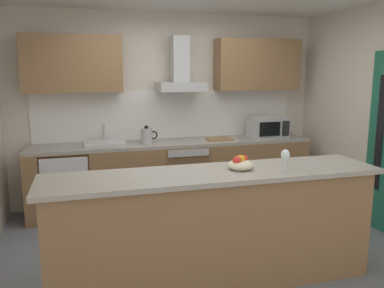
% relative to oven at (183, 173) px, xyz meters
% --- Properties ---
extents(ground, '(5.25, 4.61, 0.02)m').
position_rel_oven_xyz_m(ground, '(-0.12, -1.46, -0.47)').
color(ground, slate).
extents(wall_back, '(5.25, 0.12, 2.60)m').
position_rel_oven_xyz_m(wall_back, '(-0.12, 0.41, 0.84)').
color(wall_back, silver).
rests_on(wall_back, ground).
extents(backsplash_tile, '(3.62, 0.02, 0.66)m').
position_rel_oven_xyz_m(backsplash_tile, '(-0.12, 0.33, 0.77)').
color(backsplash_tile, white).
extents(counter_back, '(3.74, 0.60, 0.90)m').
position_rel_oven_xyz_m(counter_back, '(-0.12, 0.03, -0.01)').
color(counter_back, olive).
rests_on(counter_back, ground).
extents(counter_island, '(2.85, 0.64, 1.00)m').
position_rel_oven_xyz_m(counter_island, '(-0.25, -2.01, 0.05)').
color(counter_island, olive).
rests_on(counter_island, ground).
extents(upper_cabinets, '(3.69, 0.32, 0.70)m').
position_rel_oven_xyz_m(upper_cabinets, '(-0.12, 0.18, 1.45)').
color(upper_cabinets, olive).
extents(oven, '(0.60, 0.62, 0.80)m').
position_rel_oven_xyz_m(oven, '(0.00, 0.00, 0.00)').
color(oven, slate).
rests_on(oven, ground).
extents(refrigerator, '(0.58, 0.60, 0.85)m').
position_rel_oven_xyz_m(refrigerator, '(-1.52, -0.00, -0.03)').
color(refrigerator, white).
rests_on(refrigerator, ground).
extents(microwave, '(0.50, 0.38, 0.30)m').
position_rel_oven_xyz_m(microwave, '(1.22, -0.03, 0.59)').
color(microwave, '#B7BABC').
rests_on(microwave, counter_back).
extents(sink, '(0.50, 0.40, 0.26)m').
position_rel_oven_xyz_m(sink, '(-1.03, 0.01, 0.47)').
color(sink, silver).
rests_on(sink, counter_back).
extents(kettle, '(0.29, 0.15, 0.24)m').
position_rel_oven_xyz_m(kettle, '(-0.49, -0.03, 0.55)').
color(kettle, '#B7BABC').
rests_on(kettle, counter_back).
extents(range_hood, '(0.62, 0.45, 0.72)m').
position_rel_oven_xyz_m(range_hood, '(0.00, 0.13, 1.33)').
color(range_hood, '#B7BABC').
extents(wine_glass, '(0.08, 0.08, 0.18)m').
position_rel_oven_xyz_m(wine_glass, '(0.34, -2.12, 0.67)').
color(wine_glass, silver).
rests_on(wine_glass, counter_island).
extents(fruit_bowl, '(0.22, 0.22, 0.13)m').
position_rel_oven_xyz_m(fruit_bowl, '(-0.01, -1.99, 0.59)').
color(fruit_bowl, beige).
rests_on(fruit_bowl, counter_island).
extents(chopping_board, '(0.35, 0.23, 0.02)m').
position_rel_oven_xyz_m(chopping_board, '(0.51, -0.02, 0.45)').
color(chopping_board, '#9E7247').
rests_on(chopping_board, counter_back).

